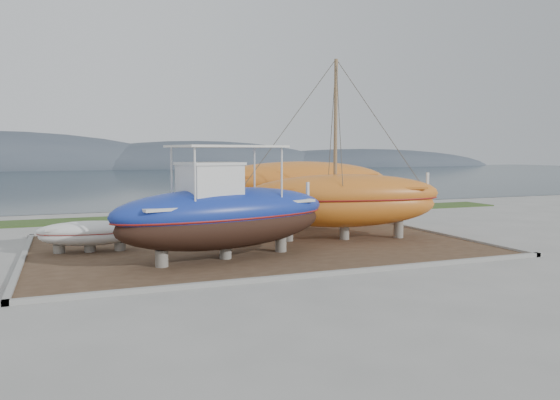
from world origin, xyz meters
name	(u,v)px	position (x,y,z in m)	size (l,w,h in m)	color
ground	(296,264)	(0.00, 0.00, 0.00)	(140.00, 140.00, 0.00)	gray
dirt_patch	(259,245)	(0.00, 4.00, 0.03)	(18.00, 12.00, 0.06)	#422D1E
curb_frame	(259,244)	(0.00, 4.00, 0.07)	(18.60, 12.60, 0.15)	gray
grass_strip	(197,216)	(0.00, 15.50, 0.04)	(44.00, 3.00, 0.08)	#284219
sea	(118,178)	(0.00, 70.00, 0.00)	(260.00, 100.00, 0.04)	#16262D
mountain_ridge	(98,168)	(0.00, 125.00, 0.00)	(200.00, 36.00, 20.00)	#333D49
blue_caique	(225,202)	(-2.14, 1.60, 2.14)	(8.66, 2.71, 4.17)	#183197
white_dinghy	(90,237)	(-6.73, 4.92, 0.65)	(3.95, 1.48, 1.19)	silver
orange_sailboat	(345,151)	(4.09, 3.98, 4.05)	(8.96, 2.64, 7.98)	#BE641D
orange_bare_hull	(300,195)	(3.94, 8.70, 1.73)	(10.19, 3.06, 3.34)	#BE641D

